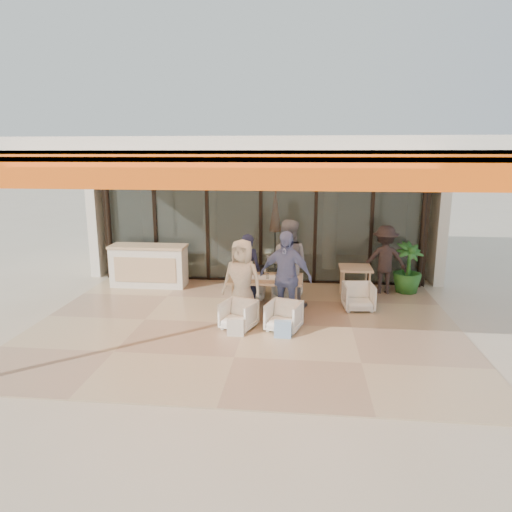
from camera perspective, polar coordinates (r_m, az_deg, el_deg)
The scene contains 21 objects.
ground at distance 8.85m, azimuth -1.26°, elevation -8.56°, with size 70.00×70.00×0.00m, color #C6B293.
terrace_floor at distance 8.85m, azimuth -1.26°, elevation -8.53°, with size 8.00×6.00×0.01m, color tan.
terrace_structure at distance 7.98m, azimuth -1.62°, elevation 13.00°, with size 8.00×6.00×3.40m.
glass_storefront at distance 11.34m, azimuth 0.60°, elevation 4.56°, with size 8.08×0.10×3.20m.
interior_block at distance 13.57m, azimuth 1.57°, elevation 8.57°, with size 9.05×3.62×3.52m.
host_counter at distance 11.43m, azimuth -13.23°, elevation -1.17°, with size 1.85×0.65×1.04m.
dining_table at distance 9.29m, azimuth 1.16°, elevation -3.04°, with size 1.50×0.90×0.93m.
chair_far_left at distance 10.33m, azimuth -0.70°, elevation -3.40°, with size 0.67×0.62×0.69m, color white.
chair_far_right at distance 10.28m, azimuth 3.97°, elevation -3.70°, with size 0.60×0.57×0.62m, color white.
chair_near_left at distance 8.55m, azimuth -2.18°, elevation -7.21°, with size 0.58×0.54×0.59m, color white.
chair_near_right at distance 8.48m, azimuth 3.49°, elevation -7.37°, with size 0.59×0.55×0.60m, color white.
diner_navy at distance 9.73m, azimuth -1.05°, elevation -1.73°, with size 0.57×0.37×1.56m, color #191B38.
diner_grey at distance 9.63m, azimuth 3.91°, elevation -0.95°, with size 0.91×0.71×1.88m, color slate.
diner_cream at distance 8.87m, azimuth -1.76°, elevation -3.03°, with size 0.79×0.51×1.61m, color beige.
diner_periwinkle at distance 8.77m, azimuth 3.69°, elevation -2.60°, with size 1.05×0.44×1.79m, color #6D7EB6.
tote_bag_cream at distance 8.23m, azimuth -2.57°, elevation -8.98°, with size 0.30×0.10×0.34m, color silver.
tote_bag_blue at distance 8.15m, azimuth 3.35°, elevation -9.21°, with size 0.30×0.10×0.34m, color #99BFD8.
side_table at distance 10.39m, azimuth 12.31°, elevation -1.91°, with size 0.70×0.70×0.74m.
side_chair at distance 9.77m, azimuth 12.69°, elevation -4.84°, with size 0.61×0.57×0.63m, color white.
standing_woman at distance 10.94m, azimuth 15.76°, elevation -0.48°, with size 1.04×0.60×1.61m, color black.
potted_palm at distance 11.18m, azimuth 18.40°, elevation -1.46°, with size 0.67×0.67×1.20m, color #1E5919.
Camera 1 is at (1.05, -8.18, 3.21)m, focal length 32.00 mm.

